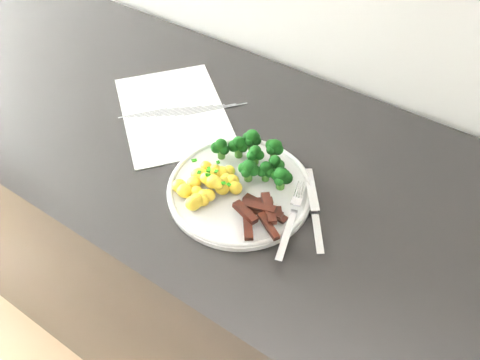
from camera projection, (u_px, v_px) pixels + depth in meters
The scene contains 8 objects.
counter at pixel (257, 294), 1.25m from camera, with size 2.44×0.61×0.91m.
recipe_paper at pixel (174, 112), 1.02m from camera, with size 0.36×0.34×0.00m.
plate at pixel (240, 189), 0.87m from camera, with size 0.26×0.26×0.01m.
broccoli at pixel (257, 157), 0.88m from camera, with size 0.17×0.10×0.06m.
potatoes at pixel (208, 185), 0.86m from camera, with size 0.11×0.12×0.04m.
beef_strips at pixel (261, 211), 0.82m from camera, with size 0.10×0.10×0.03m.
fork at pixel (290, 222), 0.81m from camera, with size 0.06×0.17×0.02m.
knife at pixel (315, 219), 0.82m from camera, with size 0.12×0.16×0.02m.
Camera 1 is at (0.40, 1.12, 1.57)m, focal length 36.70 mm.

